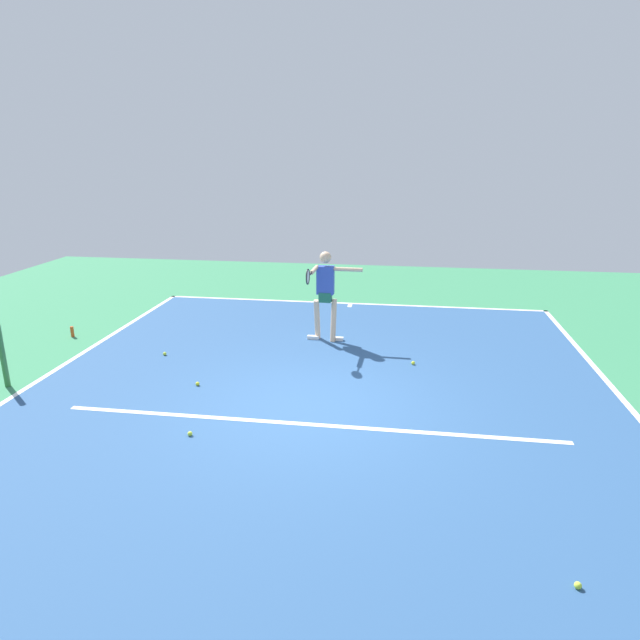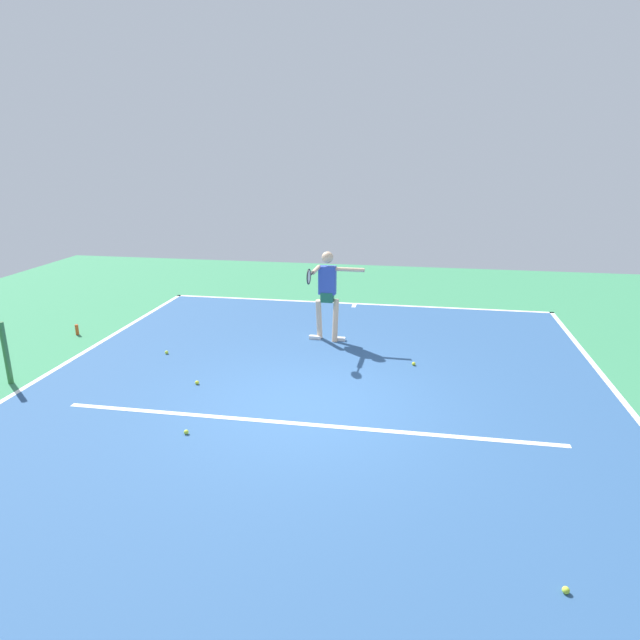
% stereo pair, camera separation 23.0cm
% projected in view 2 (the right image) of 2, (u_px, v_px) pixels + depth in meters
% --- Properties ---
extents(ground_plane, '(22.04, 22.04, 0.00)m').
position_uv_depth(ground_plane, '(310.00, 406.00, 8.41)').
color(ground_plane, '#388456').
extents(court_surface, '(9.61, 12.11, 0.00)m').
position_uv_depth(court_surface, '(310.00, 406.00, 8.41)').
color(court_surface, '#2D5484').
rests_on(court_surface, ground_plane).
extents(court_line_baseline_near, '(9.61, 0.10, 0.01)m').
position_uv_depth(court_line_baseline_near, '(355.00, 304.00, 14.06)').
color(court_line_baseline_near, white).
rests_on(court_line_baseline_near, ground_plane).
extents(court_line_sideline_right, '(0.10, 12.11, 0.01)m').
position_uv_depth(court_line_sideline_right, '(30.00, 384.00, 9.19)').
color(court_line_sideline_right, white).
rests_on(court_line_sideline_right, ground_plane).
extents(court_line_service, '(7.21, 0.10, 0.01)m').
position_uv_depth(court_line_service, '(303.00, 424.00, 7.86)').
color(court_line_service, white).
rests_on(court_line_service, ground_plane).
extents(court_line_centre_mark, '(0.10, 0.30, 0.01)m').
position_uv_depth(court_line_centre_mark, '(354.00, 306.00, 13.88)').
color(court_line_centre_mark, white).
rests_on(court_line_centre_mark, ground_plane).
extents(net_post, '(0.09, 0.09, 1.07)m').
position_uv_depth(net_post, '(6.00, 353.00, 9.10)').
color(net_post, '#38753D').
rests_on(net_post, ground_plane).
extents(tennis_player, '(1.12, 1.21, 1.84)m').
position_uv_depth(tennis_player, '(327.00, 290.00, 11.03)').
color(tennis_player, beige).
rests_on(tennis_player, ground_plane).
extents(tennis_ball_by_baseline, '(0.07, 0.07, 0.07)m').
position_uv_depth(tennis_ball_by_baseline, '(197.00, 383.00, 9.19)').
color(tennis_ball_by_baseline, yellow).
rests_on(tennis_ball_by_baseline, ground_plane).
extents(tennis_ball_far_corner, '(0.07, 0.07, 0.07)m').
position_uv_depth(tennis_ball_far_corner, '(566.00, 590.00, 4.84)').
color(tennis_ball_far_corner, '#C6E53D').
rests_on(tennis_ball_far_corner, ground_plane).
extents(tennis_ball_centre_court, '(0.07, 0.07, 0.07)m').
position_uv_depth(tennis_ball_centre_court, '(167.00, 352.00, 10.57)').
color(tennis_ball_centre_court, '#C6E53D').
rests_on(tennis_ball_centre_court, ground_plane).
extents(tennis_ball_near_player, '(0.07, 0.07, 0.07)m').
position_uv_depth(tennis_ball_near_player, '(414.00, 364.00, 10.00)').
color(tennis_ball_near_player, yellow).
rests_on(tennis_ball_near_player, ground_plane).
extents(tennis_ball_by_sideline, '(0.07, 0.07, 0.07)m').
position_uv_depth(tennis_ball_by_sideline, '(186.00, 432.00, 7.57)').
color(tennis_ball_by_sideline, '#C6E53D').
rests_on(tennis_ball_by_sideline, ground_plane).
extents(water_bottle, '(0.07, 0.07, 0.22)m').
position_uv_depth(water_bottle, '(77.00, 330.00, 11.66)').
color(water_bottle, '#D84C1E').
rests_on(water_bottle, ground_plane).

